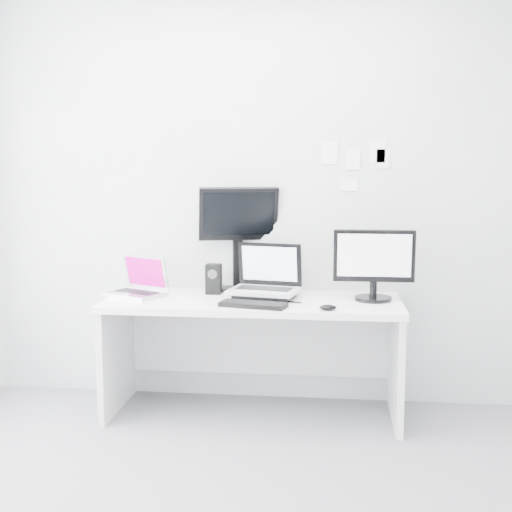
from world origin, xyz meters
TOP-DOWN VIEW (x-y plane):
  - back_wall at (0.00, 1.60)m, footprint 3.60×0.00m
  - desk at (0.00, 1.25)m, footprint 1.80×0.70m
  - macbook at (-0.75, 1.29)m, footprint 0.43×0.40m
  - speaker at (-0.27, 1.41)m, footprint 0.13×0.13m
  - dell_laptop at (0.06, 1.29)m, footprint 0.46×0.39m
  - rear_monitor at (-0.13, 1.56)m, footprint 0.54×0.32m
  - samsung_monitor at (0.73, 1.30)m, footprint 0.49×0.22m
  - keyboard at (0.03, 1.03)m, footprint 0.41×0.22m
  - mouse at (0.46, 0.98)m, footprint 0.11×0.08m
  - wall_note_0 at (0.45, 1.59)m, footprint 0.10×0.00m
  - wall_note_1 at (0.60, 1.59)m, footprint 0.09×0.00m
  - wall_note_2 at (0.75, 1.59)m, footprint 0.10×0.00m
  - wall_note_3 at (0.58, 1.59)m, footprint 0.11×0.00m
  - wall_note_4 at (0.79, 1.59)m, footprint 0.08×0.00m

SIDE VIEW (x-z plane):
  - desk at x=0.00m, z-range 0.00..0.73m
  - keyboard at x=0.03m, z-range 0.73..0.76m
  - mouse at x=0.46m, z-range 0.73..0.76m
  - speaker at x=-0.27m, z-range 0.73..0.92m
  - macbook at x=-0.75m, z-range 0.73..0.99m
  - dell_laptop at x=0.06m, z-range 0.73..1.07m
  - samsung_monitor at x=0.73m, z-range 0.73..1.18m
  - rear_monitor at x=-0.13m, z-range 0.73..1.42m
  - back_wall at x=0.00m, z-range -0.45..3.15m
  - wall_note_3 at x=0.58m, z-range 1.38..1.46m
  - wall_note_1 at x=0.60m, z-range 1.52..1.65m
  - wall_note_4 at x=0.79m, z-range 1.52..1.64m
  - wall_note_0 at x=0.45m, z-range 1.55..1.69m
  - wall_note_2 at x=0.75m, z-range 1.56..1.70m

